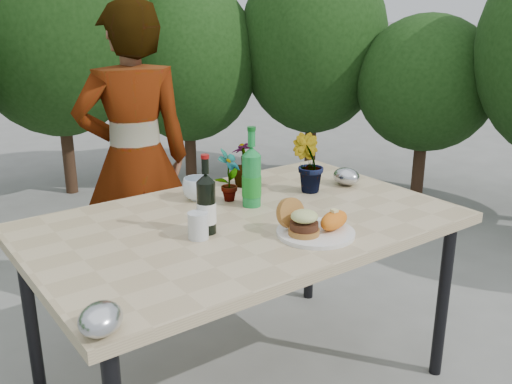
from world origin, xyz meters
TOP-DOWN VIEW (x-y plane):
  - ground at (0.00, 0.00)m, footprint 80.00×80.00m
  - patio_table at (0.00, 0.00)m, footprint 1.60×1.00m
  - shrub_hedge at (0.51, 1.66)m, footprint 7.02×5.22m
  - dinner_plate at (0.12, -0.28)m, footprint 0.28×0.28m
  - burger_stack at (0.06, -0.26)m, footprint 0.11×0.16m
  - sweet_potato at (0.19, -0.30)m, footprint 0.17×0.12m
  - grilled_veg at (0.13, -0.19)m, footprint 0.08×0.05m
  - wine_bottle at (-0.18, -0.03)m, footprint 0.07×0.07m
  - sparkling_water at (0.11, 0.11)m, footprint 0.08×0.08m
  - plastic_cup at (-0.24, -0.06)m, footprint 0.07×0.07m
  - seedling_left at (0.07, 0.21)m, footprint 0.14×0.12m
  - seedling_mid at (0.42, 0.12)m, footprint 0.16×0.17m
  - seedling_right at (0.25, 0.34)m, footprint 0.13×0.13m
  - blue_bowl at (-0.03, 0.30)m, footprint 0.15×0.15m
  - foil_packet_left at (-0.74, -0.44)m, footprint 0.17×0.17m
  - foil_packet_right at (0.63, 0.08)m, footprint 0.11×0.14m
  - person at (-0.02, 0.92)m, footprint 0.65×0.51m

SIDE VIEW (x-z plane):
  - ground at x=0.00m, z-range 0.00..0.00m
  - patio_table at x=0.00m, z-range 0.32..1.07m
  - dinner_plate at x=0.12m, z-range 0.75..0.76m
  - grilled_veg at x=0.13m, z-range 0.76..0.79m
  - person at x=-0.02m, z-range 0.00..1.57m
  - foil_packet_left at x=-0.74m, z-range 0.75..0.83m
  - foil_packet_right at x=0.63m, z-range 0.75..0.83m
  - sweet_potato at x=0.19m, z-range 0.77..0.83m
  - plastic_cup at x=-0.24m, z-range 0.75..0.84m
  - blue_bowl at x=-0.03m, z-range 0.75..0.85m
  - burger_stack at x=0.06m, z-range 0.75..0.87m
  - seedling_right at x=0.25m, z-range 0.75..0.96m
  - wine_bottle at x=-0.18m, z-range 0.71..1.00m
  - seedling_left at x=0.07m, z-range 0.75..0.97m
  - sparkling_water at x=0.11m, z-range 0.71..1.03m
  - seedling_mid at x=0.42m, z-range 0.75..1.00m
  - shrub_hedge at x=0.51m, z-range -0.06..2.43m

